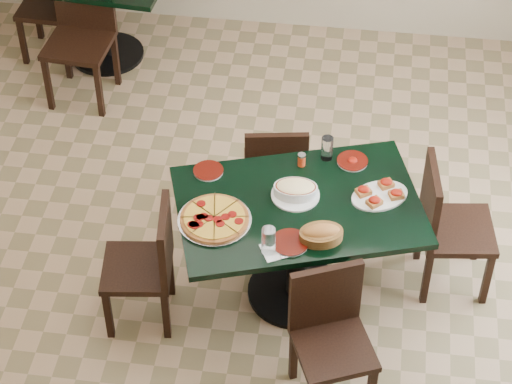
# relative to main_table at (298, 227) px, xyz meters

# --- Properties ---
(floor) EXTENTS (5.50, 5.50, 0.00)m
(floor) POSITION_rel_main_table_xyz_m (-0.32, 0.11, -0.57)
(floor) COLOR #937455
(floor) RESTS_ON ground
(main_table) EXTENTS (1.55, 1.24, 0.75)m
(main_table) POSITION_rel_main_table_xyz_m (0.00, 0.00, 0.00)
(main_table) COLOR black
(main_table) RESTS_ON floor
(chair_far) EXTENTS (0.44, 0.44, 0.82)m
(chair_far) POSITION_rel_main_table_xyz_m (-0.20, 0.59, -0.12)
(chair_far) COLOR black
(chair_far) RESTS_ON floor
(chair_near) EXTENTS (0.51, 0.51, 0.84)m
(chair_near) POSITION_rel_main_table_xyz_m (0.24, -0.63, -0.10)
(chair_near) COLOR black
(chair_near) RESTS_ON floor
(chair_right) EXTENTS (0.47, 0.47, 0.89)m
(chair_right) POSITION_rel_main_table_xyz_m (0.84, 0.23, -0.07)
(chair_right) COLOR black
(chair_right) RESTS_ON floor
(chair_left) EXTENTS (0.43, 0.43, 0.83)m
(chair_left) POSITION_rel_main_table_xyz_m (-0.81, -0.27, -0.11)
(chair_left) COLOR black
(chair_left) RESTS_ON floor
(back_chair_near) EXTENTS (0.48, 0.48, 0.96)m
(back_chair_near) POSITION_rel_main_table_xyz_m (-1.75, 1.81, -0.03)
(back_chair_near) COLOR black
(back_chair_near) RESTS_ON floor
(back_chair_left) EXTENTS (0.42, 0.42, 0.87)m
(back_chair_left) POSITION_rel_main_table_xyz_m (-2.06, 2.23, -0.08)
(back_chair_left) COLOR black
(back_chair_left) RESTS_ON floor
(pepperoni_pizza) EXTENTS (0.41, 0.41, 0.04)m
(pepperoni_pizza) POSITION_rel_main_table_xyz_m (-0.44, -0.19, 0.20)
(pepperoni_pizza) COLOR silver
(pepperoni_pizza) RESTS_ON main_table
(lasagna_casserole) EXTENTS (0.27, 0.27, 0.09)m
(lasagna_casserole) POSITION_rel_main_table_xyz_m (-0.03, 0.06, 0.23)
(lasagna_casserole) COLOR silver
(lasagna_casserole) RESTS_ON main_table
(bread_basket) EXTENTS (0.27, 0.22, 0.10)m
(bread_basket) POSITION_rel_main_table_xyz_m (0.14, -0.25, 0.22)
(bread_basket) COLOR brown
(bread_basket) RESTS_ON main_table
(bruschetta_platter) EXTENTS (0.40, 0.37, 0.05)m
(bruschetta_platter) POSITION_rel_main_table_xyz_m (0.44, 0.12, 0.21)
(bruschetta_platter) COLOR silver
(bruschetta_platter) RESTS_ON main_table
(side_plate_near) EXTENTS (0.20, 0.20, 0.02)m
(side_plate_near) POSITION_rel_main_table_xyz_m (-0.02, -0.31, 0.19)
(side_plate_near) COLOR silver
(side_plate_near) RESTS_ON main_table
(side_plate_far_r) EXTENTS (0.18, 0.18, 0.03)m
(side_plate_far_r) POSITION_rel_main_table_xyz_m (0.27, 0.39, 0.19)
(side_plate_far_r) COLOR silver
(side_plate_far_r) RESTS_ON main_table
(side_plate_far_l) EXTENTS (0.17, 0.17, 0.02)m
(side_plate_far_l) POSITION_rel_main_table_xyz_m (-0.54, 0.20, 0.19)
(side_plate_far_l) COLOR silver
(side_plate_far_l) RESTS_ON main_table
(napkin_setting) EXTENTS (0.18, 0.18, 0.01)m
(napkin_setting) POSITION_rel_main_table_xyz_m (-0.09, -0.37, 0.18)
(napkin_setting) COLOR white
(napkin_setting) RESTS_ON main_table
(water_glass_a) EXTENTS (0.07, 0.07, 0.15)m
(water_glass_a) POSITION_rel_main_table_xyz_m (0.12, 0.41, 0.26)
(water_glass_a) COLOR white
(water_glass_a) RESTS_ON main_table
(water_glass_b) EXTENTS (0.08, 0.08, 0.16)m
(water_glass_b) POSITION_rel_main_table_xyz_m (-0.12, -0.38, 0.26)
(water_glass_b) COLOR white
(water_glass_b) RESTS_ON main_table
(pepper_shaker) EXTENTS (0.05, 0.05, 0.08)m
(pepper_shaker) POSITION_rel_main_table_xyz_m (-0.02, 0.33, 0.22)
(pepper_shaker) COLOR #D34416
(pepper_shaker) RESTS_ON main_table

